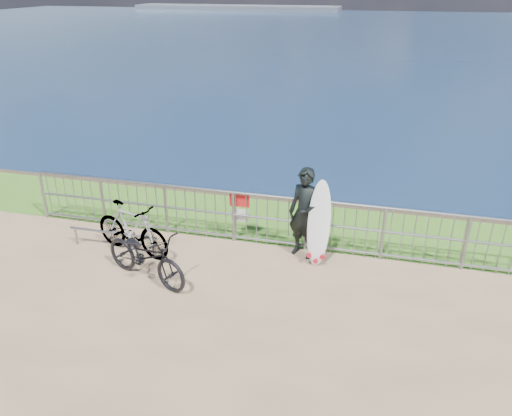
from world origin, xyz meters
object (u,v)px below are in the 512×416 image
(surfboard, at_px, (319,227))
(surfer, at_px, (305,213))
(bicycle_near, at_px, (146,256))
(bicycle_far, at_px, (132,229))

(surfboard, bearing_deg, surfer, 144.07)
(surfer, distance_m, bicycle_near, 3.09)
(surfer, height_order, surfboard, surfer)
(surfer, bearing_deg, surfboard, -16.95)
(bicycle_near, bearing_deg, surfer, -37.23)
(bicycle_near, xyz_separation_m, bicycle_far, (-0.70, 0.84, 0.04))
(surfboard, distance_m, bicycle_far, 3.65)
(surfboard, xyz_separation_m, bicycle_near, (-2.90, -1.39, -0.27))
(surfboard, xyz_separation_m, bicycle_far, (-3.60, -0.55, -0.23))
(surfer, bearing_deg, bicycle_far, -147.82)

